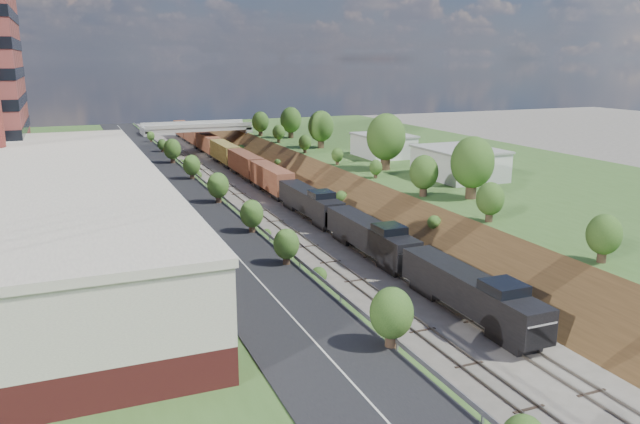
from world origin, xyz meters
TOP-DOWN VIEW (x-y plane):
  - platform_left at (-33.00, 60.00)m, footprint 44.00×180.00m
  - platform_right at (33.00, 60.00)m, footprint 44.00×180.00m
  - embankment_left at (-11.00, 60.00)m, footprint 10.00×180.00m
  - embankment_right at (11.00, 60.00)m, footprint 10.00×180.00m
  - rail_left_track at (-2.60, 60.00)m, footprint 1.58×180.00m
  - rail_right_track at (2.60, 60.00)m, footprint 1.58×180.00m
  - road at (-15.50, 60.00)m, footprint 8.00×180.00m
  - guardrail at (-11.40, 59.80)m, footprint 0.10×171.00m
  - commercial_building at (-28.00, 38.00)m, footprint 14.30×62.30m
  - overpass at (0.00, 122.00)m, footprint 24.50×8.30m
  - white_building_near at (23.50, 52.00)m, footprint 9.00×12.00m
  - white_building_far at (23.00, 74.00)m, footprint 8.00×10.00m
  - tree_right_large at (17.00, 40.00)m, footprint 5.25×5.25m
  - tree_left_crest at (-11.80, 20.00)m, footprint 2.45×2.45m
  - freight_train at (2.60, 89.18)m, footprint 2.96×151.06m

SIDE VIEW (x-z plane):
  - embankment_left at x=-11.00m, z-range -5.00..5.00m
  - embankment_right at x=11.00m, z-range -5.00..5.00m
  - rail_left_track at x=-2.60m, z-range 0.00..0.18m
  - rail_right_track at x=2.60m, z-range 0.00..0.18m
  - platform_left at x=-33.00m, z-range 0.00..5.00m
  - platform_right at x=33.00m, z-range 0.00..5.00m
  - freight_train at x=2.60m, z-range 0.28..4.83m
  - overpass at x=0.00m, z-range 1.22..8.62m
  - road at x=-15.50m, z-range 5.00..5.10m
  - guardrail at x=-11.40m, z-range 5.20..5.90m
  - white_building_far at x=23.00m, z-range 5.00..8.60m
  - white_building_near at x=23.50m, z-range 5.00..9.00m
  - tree_left_crest at x=-11.80m, z-range 5.26..8.82m
  - commercial_building at x=-28.00m, z-range 5.01..12.01m
  - tree_right_large at x=17.00m, z-range 5.58..13.19m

